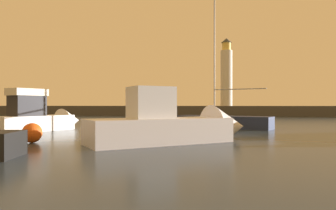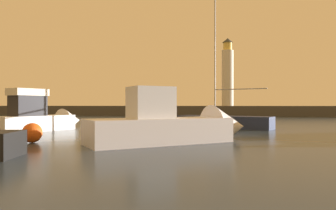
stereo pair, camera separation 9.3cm
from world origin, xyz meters
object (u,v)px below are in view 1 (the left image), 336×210
at_px(mooring_buoy, 32,133).
at_px(sailboat_moored, 223,121).
at_px(motorboat_1, 43,118).
at_px(lighthouse, 226,74).
at_px(motorboat_2, 183,126).

bearing_deg(mooring_buoy, sailboat_moored, 50.75).
distance_m(motorboat_1, mooring_buoy, 8.66).
bearing_deg(sailboat_moored, lighthouse, 87.87).
xyz_separation_m(motorboat_1, motorboat_2, (11.44, -6.13, -0.13)).
height_order(lighthouse, motorboat_2, lighthouse).
bearing_deg(mooring_buoy, lighthouse, 75.31).
xyz_separation_m(motorboat_2, sailboat_moored, (2.32, 10.57, -0.24)).
height_order(motorboat_1, mooring_buoy, motorboat_1).
height_order(lighthouse, motorboat_1, lighthouse).
bearing_deg(mooring_buoy, motorboat_1, 115.82).
distance_m(lighthouse, motorboat_2, 41.38).
relative_size(motorboat_2, sailboat_moored, 0.67).
bearing_deg(lighthouse, motorboat_1, -113.27).
height_order(lighthouse, sailboat_moored, lighthouse).
bearing_deg(motorboat_1, mooring_buoy, -64.18).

